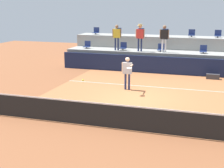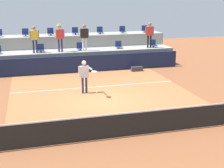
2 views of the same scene
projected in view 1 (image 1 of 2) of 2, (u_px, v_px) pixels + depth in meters
name	position (u px, v px, depth m)	size (l,w,h in m)	color
ground_plane	(135.00, 98.00, 15.33)	(40.00, 40.00, 0.00)	brown
court_inner_paint	(140.00, 93.00, 16.26)	(9.00, 10.00, 0.01)	#A36038
court_service_line	(146.00, 86.00, 17.56)	(9.00, 0.06, 0.00)	silver
tennis_net	(109.00, 115.00, 11.51)	(10.48, 0.08, 1.07)	black
sponsor_backboard	(158.00, 65.00, 20.76)	(13.00, 0.16, 1.10)	#141E42
seating_tier_lower	(161.00, 60.00, 21.95)	(13.00, 1.80, 1.25)	gray
seating_tier_upper	(165.00, 51.00, 23.51)	(13.00, 1.80, 2.10)	gray
stadium_chair_lower_far_left	(87.00, 45.00, 23.24)	(0.44, 0.40, 0.52)	#2D2D33
stadium_chair_lower_left	(123.00, 47.00, 22.46)	(0.44, 0.40, 0.52)	#2D2D33
stadium_chair_lower_center	(161.00, 48.00, 21.69)	(0.44, 0.40, 0.52)	#2D2D33
stadium_chair_lower_right	(203.00, 50.00, 20.89)	(0.44, 0.40, 0.52)	#2D2D33
stadium_chair_upper_far_left	(96.00, 31.00, 24.70)	(0.44, 0.40, 0.52)	#2D2D33
stadium_chair_upper_left	(118.00, 32.00, 24.19)	(0.44, 0.40, 0.52)	#2D2D33
stadium_chair_upper_mid_left	(141.00, 32.00, 23.68)	(0.44, 0.40, 0.52)	#2D2D33
stadium_chair_upper_center	(165.00, 33.00, 23.16)	(0.44, 0.40, 0.52)	#2D2D33
stadium_chair_upper_mid_right	(192.00, 34.00, 22.62)	(0.44, 0.40, 0.52)	#2D2D33
stadium_chair_upper_right	(218.00, 34.00, 22.11)	(0.44, 0.40, 0.52)	#2D2D33
tennis_player	(127.00, 70.00, 16.63)	(0.76, 1.18, 1.70)	navy
spectator_in_white	(117.00, 35.00, 22.01)	(0.60, 0.26, 1.73)	navy
spectator_with_hat	(140.00, 34.00, 21.52)	(0.61, 0.45, 1.81)	navy
spectator_in_grey	(164.00, 36.00, 21.06)	(0.61, 0.24, 1.75)	white
tennis_ball	(83.00, 80.00, 12.16)	(0.07, 0.07, 0.07)	#CCE033
equipment_bag	(213.00, 77.00, 19.24)	(0.76, 0.28, 0.30)	#333338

